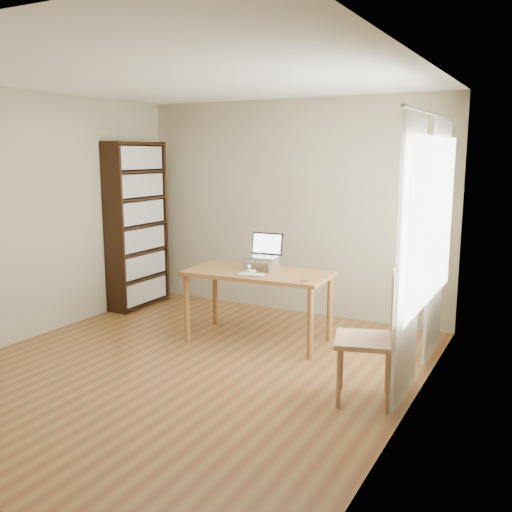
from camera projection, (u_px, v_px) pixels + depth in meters
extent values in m
cube|color=brown|center=(188.00, 370.00, 5.26)|extent=(4.00, 4.50, 0.02)
cube|color=white|center=(181.00, 75.00, 4.79)|extent=(4.00, 4.50, 0.02)
cube|color=#857459|center=(291.00, 208.00, 6.99)|extent=(4.00, 0.02, 2.60)
cube|color=#857459|center=(27.00, 217.00, 5.96)|extent=(0.02, 4.50, 2.60)
cube|color=#857459|center=(414.00, 247.00, 4.09)|extent=(0.02, 4.50, 2.60)
cube|color=white|center=(433.00, 221.00, 4.78)|extent=(0.01, 1.80, 1.40)
cube|color=black|center=(114.00, 229.00, 6.90)|extent=(0.30, 0.04, 2.10)
cube|color=black|center=(158.00, 222.00, 7.65)|extent=(0.30, 0.04, 2.10)
cube|color=black|center=(128.00, 225.00, 7.34)|extent=(0.02, 0.90, 2.10)
cube|color=black|center=(140.00, 303.00, 7.46)|extent=(0.30, 0.84, 0.02)
cube|color=black|center=(141.00, 290.00, 7.41)|extent=(0.20, 0.78, 0.28)
cube|color=black|center=(139.00, 277.00, 7.39)|extent=(0.30, 0.84, 0.03)
cube|color=black|center=(140.00, 265.00, 7.35)|extent=(0.20, 0.78, 0.28)
cube|color=black|center=(138.00, 251.00, 7.33)|extent=(0.30, 0.84, 0.02)
cube|color=black|center=(139.00, 239.00, 7.29)|extent=(0.20, 0.78, 0.28)
cube|color=black|center=(137.00, 225.00, 7.27)|extent=(0.30, 0.84, 0.02)
cube|color=black|center=(138.00, 212.00, 7.23)|extent=(0.20, 0.78, 0.28)
cube|color=black|center=(136.00, 199.00, 7.21)|extent=(0.30, 0.84, 0.02)
cube|color=black|center=(137.00, 185.00, 7.17)|extent=(0.20, 0.78, 0.28)
cube|color=black|center=(135.00, 171.00, 7.15)|extent=(0.30, 0.84, 0.02)
cube|color=black|center=(136.00, 158.00, 7.11)|extent=(0.20, 0.78, 0.28)
cube|color=black|center=(134.00, 144.00, 7.09)|extent=(0.30, 0.84, 0.03)
cube|color=silver|center=(409.00, 260.00, 4.38)|extent=(0.03, 0.70, 2.20)
cube|color=silver|center=(437.00, 241.00, 5.33)|extent=(0.03, 0.70, 2.20)
cylinder|color=silver|center=(432.00, 113.00, 4.65)|extent=(0.03, 1.90, 0.03)
cube|color=brown|center=(258.00, 273.00, 5.92)|extent=(1.53, 0.84, 0.04)
cylinder|color=brown|center=(219.00, 294.00, 6.57)|extent=(0.06, 0.06, 0.71)
cylinder|color=brown|center=(330.00, 309.00, 5.94)|extent=(0.06, 0.06, 0.71)
cylinder|color=brown|center=(187.00, 307.00, 6.03)|extent=(0.06, 0.06, 0.71)
cylinder|color=brown|center=(307.00, 325.00, 5.40)|extent=(0.06, 0.06, 0.71)
cube|color=silver|center=(250.00, 263.00, 6.04)|extent=(0.03, 0.25, 0.12)
cube|color=silver|center=(274.00, 266.00, 5.91)|extent=(0.03, 0.25, 0.12)
cube|color=silver|center=(262.00, 258.00, 5.96)|extent=(0.32, 0.25, 0.01)
cube|color=silver|center=(262.00, 257.00, 5.96)|extent=(0.36, 0.26, 0.02)
cube|color=black|center=(268.00, 244.00, 6.06)|extent=(0.35, 0.07, 0.23)
cube|color=white|center=(268.00, 244.00, 6.05)|extent=(0.32, 0.06, 0.20)
cube|color=silver|center=(252.00, 275.00, 5.70)|extent=(0.30, 0.17, 0.02)
cube|color=silver|center=(252.00, 274.00, 5.70)|extent=(0.28, 0.15, 0.00)
cylinder|color=brown|center=(304.00, 281.00, 5.45)|extent=(0.10, 0.10, 0.01)
ellipsoid|color=#484038|center=(261.00, 263.00, 6.01)|extent=(0.16, 0.36, 0.12)
ellipsoid|color=#484038|center=(266.00, 262.00, 6.11)|extent=(0.14, 0.15, 0.11)
ellipsoid|color=#484038|center=(252.00, 265.00, 5.84)|extent=(0.10, 0.09, 0.09)
ellipsoid|color=silver|center=(254.00, 267.00, 5.88)|extent=(0.09, 0.09, 0.08)
sphere|color=silver|center=(251.00, 267.00, 5.81)|extent=(0.04, 0.04, 0.04)
cone|color=#484038|center=(250.00, 261.00, 5.85)|extent=(0.03, 0.04, 0.04)
cone|color=#484038|center=(255.00, 261.00, 5.83)|extent=(0.03, 0.04, 0.04)
cylinder|color=silver|center=(249.00, 271.00, 5.86)|extent=(0.03, 0.09, 0.03)
cylinder|color=silver|center=(255.00, 272.00, 5.83)|extent=(0.03, 0.09, 0.03)
cylinder|color=#484038|center=(274.00, 266.00, 6.09)|extent=(0.13, 0.19, 0.03)
cube|color=#A77B5A|center=(365.00, 340.00, 4.51)|extent=(0.58, 0.58, 0.04)
cylinder|color=#A77B5A|center=(333.00, 374.00, 4.48)|extent=(0.04, 0.04, 0.50)
cylinder|color=#A77B5A|center=(380.00, 383.00, 4.30)|extent=(0.04, 0.04, 0.50)
cylinder|color=#A77B5A|center=(349.00, 359.00, 4.81)|extent=(0.04, 0.04, 0.50)
cylinder|color=#A77B5A|center=(394.00, 367.00, 4.63)|extent=(0.04, 0.04, 0.50)
cube|color=#A77B5A|center=(393.00, 310.00, 4.36)|extent=(0.16, 0.43, 0.56)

